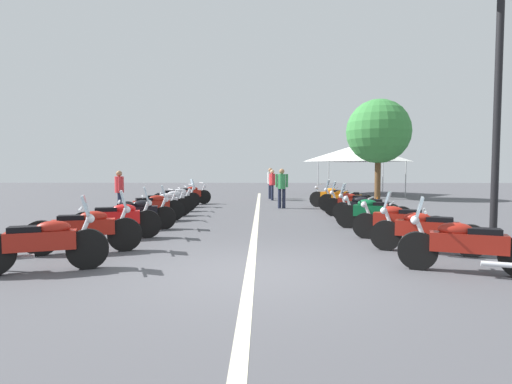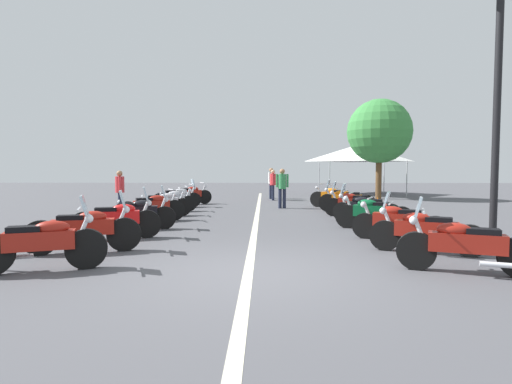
# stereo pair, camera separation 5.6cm
# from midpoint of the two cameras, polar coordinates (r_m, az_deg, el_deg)

# --- Properties ---
(ground_plane) EXTENTS (80.00, 80.00, 0.00)m
(ground_plane) POSITION_cam_midpoint_polar(r_m,az_deg,el_deg) (6.62, -1.10, -11.23)
(ground_plane) COLOR #4C4C51
(lane_centre_stripe) EXTENTS (27.42, 0.16, 0.01)m
(lane_centre_stripe) POSITION_cam_midpoint_polar(r_m,az_deg,el_deg) (13.35, -0.07, -3.81)
(lane_centre_stripe) COLOR beige
(lane_centre_stripe) RESTS_ON ground_plane
(motorcycle_left_row_0) EXTENTS (0.92, 1.95, 1.22)m
(motorcycle_left_row_0) POSITION_cam_midpoint_polar(r_m,az_deg,el_deg) (7.40, -27.83, -6.32)
(motorcycle_left_row_0) COLOR black
(motorcycle_left_row_0) RESTS_ON ground_plane
(motorcycle_left_row_1) EXTENTS (0.89, 2.14, 1.23)m
(motorcycle_left_row_1) POSITION_cam_midpoint_polar(r_m,az_deg,el_deg) (8.68, -22.95, -4.79)
(motorcycle_left_row_1) COLOR black
(motorcycle_left_row_1) RESTS_ON ground_plane
(motorcycle_left_row_2) EXTENTS (0.85, 2.02, 1.22)m
(motorcycle_left_row_2) POSITION_cam_midpoint_polar(r_m,az_deg,el_deg) (10.10, -18.96, -3.61)
(motorcycle_left_row_2) COLOR black
(motorcycle_left_row_2) RESTS_ON ground_plane
(motorcycle_left_row_3) EXTENTS (0.77, 2.13, 1.20)m
(motorcycle_left_row_3) POSITION_cam_midpoint_polar(r_m,az_deg,el_deg) (11.46, -16.49, -2.81)
(motorcycle_left_row_3) COLOR black
(motorcycle_left_row_3) RESTS_ON ground_plane
(motorcycle_left_row_4) EXTENTS (1.08, 1.94, 1.01)m
(motorcycle_left_row_4) POSITION_cam_midpoint_polar(r_m,az_deg,el_deg) (13.12, -14.49, -2.03)
(motorcycle_left_row_4) COLOR black
(motorcycle_left_row_4) RESTS_ON ground_plane
(motorcycle_left_row_5) EXTENTS (0.88, 1.98, 0.99)m
(motorcycle_left_row_5) POSITION_cam_midpoint_polar(r_m,az_deg,el_deg) (14.46, -13.11, -1.56)
(motorcycle_left_row_5) COLOR black
(motorcycle_left_row_5) RESTS_ON ground_plane
(motorcycle_left_row_6) EXTENTS (0.87, 1.99, 0.98)m
(motorcycle_left_row_6) POSITION_cam_midpoint_polar(r_m,az_deg,el_deg) (15.91, -12.05, -1.12)
(motorcycle_left_row_6) COLOR black
(motorcycle_left_row_6) RESTS_ON ground_plane
(motorcycle_left_row_7) EXTENTS (1.02, 1.95, 1.20)m
(motorcycle_left_row_7) POSITION_cam_midpoint_polar(r_m,az_deg,el_deg) (17.53, -11.11, -0.65)
(motorcycle_left_row_7) COLOR black
(motorcycle_left_row_7) RESTS_ON ground_plane
(motorcycle_left_row_8) EXTENTS (1.08, 1.97, 1.01)m
(motorcycle_left_row_8) POSITION_cam_midpoint_polar(r_m,az_deg,el_deg) (18.97, -9.46, -0.34)
(motorcycle_left_row_8) COLOR black
(motorcycle_left_row_8) RESTS_ON ground_plane
(motorcycle_right_row_0) EXTENTS (0.97, 2.01, 1.20)m
(motorcycle_right_row_0) POSITION_cam_midpoint_polar(r_m,az_deg,el_deg) (7.26, 27.09, -6.56)
(motorcycle_right_row_0) COLOR black
(motorcycle_right_row_0) RESTS_ON ground_plane
(motorcycle_right_row_1) EXTENTS (1.05, 2.02, 1.20)m
(motorcycle_right_row_1) POSITION_cam_midpoint_polar(r_m,az_deg,el_deg) (8.63, 22.43, -4.95)
(motorcycle_right_row_1) COLOR black
(motorcycle_right_row_1) RESTS_ON ground_plane
(motorcycle_right_row_2) EXTENTS (1.05, 2.02, 0.98)m
(motorcycle_right_row_2) POSITION_cam_midpoint_polar(r_m,az_deg,el_deg) (9.92, 19.23, -3.90)
(motorcycle_right_row_2) COLOR black
(motorcycle_right_row_2) RESTS_ON ground_plane
(motorcycle_right_row_3) EXTENTS (0.98, 1.99, 1.01)m
(motorcycle_right_row_3) POSITION_cam_midpoint_polar(r_m,az_deg,el_deg) (11.53, 15.98, -2.78)
(motorcycle_right_row_3) COLOR black
(motorcycle_right_row_3) RESTS_ON ground_plane
(motorcycle_right_row_4) EXTENTS (1.03, 1.96, 1.19)m
(motorcycle_right_row_4) POSITION_cam_midpoint_polar(r_m,az_deg,el_deg) (12.96, 14.92, -2.12)
(motorcycle_right_row_4) COLOR black
(motorcycle_right_row_4) RESTS_ON ground_plane
(motorcycle_right_row_5) EXTENTS (0.87, 1.97, 1.21)m
(motorcycle_right_row_5) POSITION_cam_midpoint_polar(r_m,az_deg,el_deg) (14.35, 13.26, -1.54)
(motorcycle_right_row_5) COLOR black
(motorcycle_right_row_5) RESTS_ON ground_plane
(motorcycle_right_row_6) EXTENTS (0.93, 2.09, 1.23)m
(motorcycle_right_row_6) POSITION_cam_midpoint_polar(r_m,az_deg,el_deg) (15.84, 12.37, -1.03)
(motorcycle_right_row_6) COLOR black
(motorcycle_right_row_6) RESTS_ON ground_plane
(motorcycle_right_row_7) EXTENTS (1.19, 2.02, 1.02)m
(motorcycle_right_row_7) POSITION_cam_midpoint_polar(r_m,az_deg,el_deg) (17.45, 10.82, -0.65)
(motorcycle_right_row_7) COLOR black
(motorcycle_right_row_7) RESTS_ON ground_plane
(street_lamp_twin_globe) EXTENTS (0.32, 1.22, 5.41)m
(street_lamp_twin_globe) POSITION_cam_midpoint_polar(r_m,az_deg,el_deg) (9.57, 30.72, 14.78)
(street_lamp_twin_globe) COLOR black
(street_lamp_twin_globe) RESTS_ON ground_plane
(traffic_cone_0) EXTENTS (0.36, 0.36, 0.61)m
(traffic_cone_0) POSITION_cam_midpoint_polar(r_m,az_deg,el_deg) (15.88, 16.51, -1.76)
(traffic_cone_0) COLOR orange
(traffic_cone_0) RESTS_ON ground_plane
(bystander_0) EXTENTS (0.32, 0.53, 1.65)m
(bystander_0) POSITION_cam_midpoint_polar(r_m,az_deg,el_deg) (16.91, 3.53, 0.95)
(bystander_0) COLOR #1E2338
(bystander_0) RESTS_ON ground_plane
(bystander_1) EXTENTS (0.50, 0.32, 1.58)m
(bystander_1) POSITION_cam_midpoint_polar(r_m,az_deg,el_deg) (15.58, -18.70, 0.42)
(bystander_1) COLOR #1E2338
(bystander_1) RESTS_ON ground_plane
(bystander_2) EXTENTS (0.49, 0.32, 1.68)m
(bystander_2) POSITION_cam_midpoint_polar(r_m,az_deg,el_deg) (22.22, 1.96, 1.59)
(bystander_2) COLOR #1E2338
(bystander_2) RESTS_ON ground_plane
(bystander_3) EXTENTS (0.53, 0.32, 1.60)m
(bystander_3) POSITION_cam_midpoint_polar(r_m,az_deg,el_deg) (21.14, 2.22, 1.35)
(bystander_3) COLOR #1E2338
(bystander_3) RESTS_ON ground_plane
(roadside_tree_0) EXTENTS (3.46, 3.46, 5.40)m
(roadside_tree_0) POSITION_cam_midpoint_polar(r_m,az_deg,el_deg) (23.20, 16.72, 8.12)
(roadside_tree_0) COLOR brown
(roadside_tree_0) RESTS_ON ground_plane
(event_tent) EXTENTS (5.01, 5.01, 3.20)m
(event_tent) POSITION_cam_midpoint_polar(r_m,az_deg,el_deg) (26.92, 14.10, 5.34)
(event_tent) COLOR white
(event_tent) RESTS_ON ground_plane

